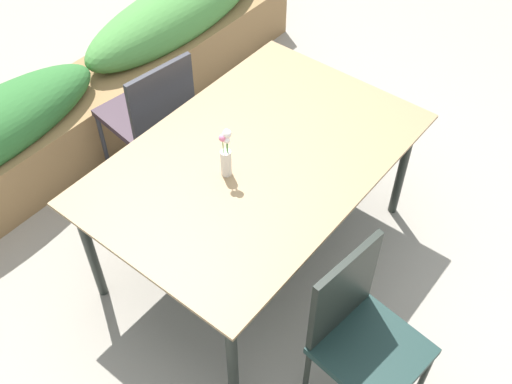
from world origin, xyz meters
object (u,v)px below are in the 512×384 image
chair_near_left (360,330)px  dining_table (256,164)px  chair_far_side (151,112)px  planter_box (95,90)px  flower_vase (226,153)px

chair_near_left → dining_table: bearing=-106.1°
chair_far_side → planter_box: 0.64m
dining_table → planter_box: bearing=83.9°
chair_near_left → chair_far_side: bearing=-98.0°
planter_box → dining_table: bearing=-96.1°
chair_near_left → planter_box: 2.43m
chair_far_side → flower_vase: size_ratio=3.24×
chair_far_side → dining_table: bearing=-88.9°
flower_vase → planter_box: bearing=76.9°
chair_near_left → planter_box: chair_near_left is taller
chair_far_side → flower_vase: 0.96m
dining_table → planter_box: size_ratio=0.47×
dining_table → flower_vase: flower_vase is taller
chair_near_left → flower_vase: flower_vase is taller
chair_far_side → planter_box: chair_far_side is taller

